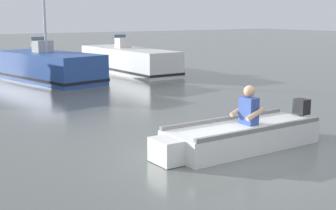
% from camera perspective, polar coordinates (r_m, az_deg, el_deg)
% --- Properties ---
extents(ground_plane, '(120.00, 120.00, 0.00)m').
position_cam_1_polar(ground_plane, '(8.24, 7.66, -6.82)').
color(ground_plane, slate).
extents(rowboat_with_person, '(3.70, 1.14, 1.19)m').
position_cam_1_polar(rowboat_with_person, '(9.00, 8.67, -3.67)').
color(rowboat_with_person, white).
rests_on(rowboat_with_person, ground).
extents(moored_boat_blue, '(2.95, 5.32, 4.61)m').
position_cam_1_polar(moored_boat_blue, '(18.63, -14.27, 4.47)').
color(moored_boat_blue, '#2D519E').
rests_on(moored_boat_blue, ground).
extents(moored_boat_white, '(1.82, 6.19, 1.64)m').
position_cam_1_polar(moored_boat_white, '(20.89, -4.85, 5.35)').
color(moored_boat_white, white).
rests_on(moored_boat_white, ground).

